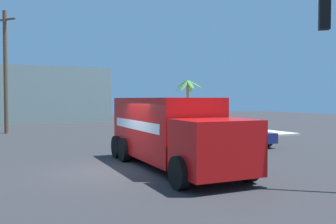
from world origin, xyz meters
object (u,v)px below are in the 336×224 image
Objects in this scene: palm_tree_far at (188,94)px; utility_pole at (5,70)px; delivery_truck at (171,131)px; pickup_navy at (233,132)px; vending_machine_red at (205,119)px.

utility_pole is at bearing 166.01° from palm_tree_far.
delivery_truck is 1.93× the size of palm_tree_far.
pickup_navy is 18.16m from utility_pole.
delivery_truck is 4.34× the size of vending_machine_red.
palm_tree_far is (-0.25, 2.29, 1.99)m from vending_machine_red.
palm_tree_far is at bearing 58.35° from delivery_truck.
pickup_navy is at bearing 36.66° from delivery_truck.
delivery_truck reaches higher than pickup_navy.
palm_tree_far reaches higher than pickup_navy.
vending_machine_red is (2.74, 7.50, 0.34)m from pickup_navy.
palm_tree_far reaches higher than delivery_truck.
vending_machine_red is at bearing 53.10° from delivery_truck.
vending_machine_red is (9.29, 12.37, -0.36)m from delivery_truck.
vending_machine_red reaches higher than pickup_navy.
pickup_navy is at bearing -48.82° from utility_pole.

